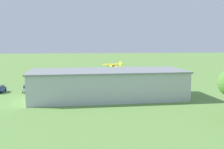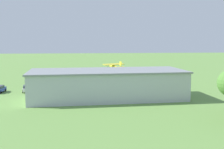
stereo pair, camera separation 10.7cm
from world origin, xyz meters
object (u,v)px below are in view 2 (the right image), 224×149
(hangar, at_px, (107,84))
(person_by_parked_cars, at_px, (161,85))
(person_beside_truck, at_px, (162,86))
(car_silver, at_px, (27,88))
(person_walking_on_apron, at_px, (58,85))
(car_blue, at_px, (0,89))
(biplane, at_px, (115,68))

(hangar, relative_size, person_by_parked_cars, 22.04)
(hangar, bearing_deg, person_beside_truck, -147.47)
(hangar, distance_m, car_silver, 21.81)
(person_beside_truck, bearing_deg, person_walking_on_apron, -10.11)
(hangar, xyz_separation_m, car_blue, (25.56, -9.85, -2.26))
(person_by_parked_cars, bearing_deg, biplane, -53.14)
(car_silver, height_order, person_by_parked_cars, car_silver)
(hangar, height_order, car_blue, hangar)
(person_walking_on_apron, bearing_deg, car_silver, 31.55)
(hangar, distance_m, biplane, 25.99)
(biplane, bearing_deg, person_beside_truck, 122.91)
(person_beside_truck, relative_size, person_walking_on_apron, 1.10)
(car_blue, bearing_deg, hangar, 158.93)
(car_silver, height_order, person_walking_on_apron, car_silver)
(car_silver, bearing_deg, car_blue, 2.50)
(car_silver, height_order, person_beside_truck, person_beside_truck)
(hangar, relative_size, biplane, 4.55)
(car_silver, height_order, car_blue, car_blue)
(person_beside_truck, xyz_separation_m, person_walking_on_apron, (27.18, -4.85, -0.09))
(car_silver, xyz_separation_m, person_by_parked_cars, (-34.76, -1.35, -0.07))
(person_walking_on_apron, bearing_deg, person_by_parked_cars, 173.54)
(biplane, distance_m, person_walking_on_apron, 20.48)
(person_beside_truck, distance_m, person_walking_on_apron, 27.61)
(person_beside_truck, relative_size, person_by_parked_cars, 1.12)
(car_silver, relative_size, car_blue, 1.00)
(biplane, xyz_separation_m, car_blue, (30.65, 15.62, -3.38))
(person_walking_on_apron, bearing_deg, car_blue, 19.17)
(person_by_parked_cars, relative_size, person_walking_on_apron, 0.98)
(car_blue, height_order, person_by_parked_cars, car_blue)
(hangar, height_order, person_by_parked_cars, hangar)
(hangar, distance_m, person_by_parked_cars, 19.50)
(car_silver, xyz_separation_m, person_walking_on_apron, (-7.27, -4.46, -0.06))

